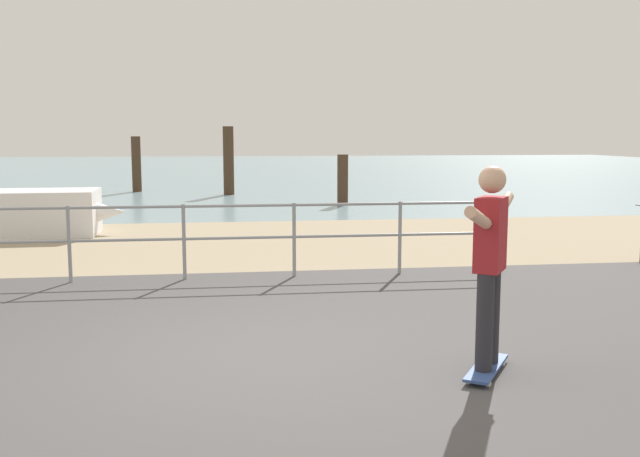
# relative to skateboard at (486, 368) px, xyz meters

# --- Properties ---
(ground_plane) EXTENTS (24.00, 10.00, 0.04)m
(ground_plane) POSITION_rel_skateboard_xyz_m (-2.05, -0.33, -0.07)
(ground_plane) COLOR #474444
(ground_plane) RESTS_ON ground
(beach_strip) EXTENTS (24.00, 6.00, 0.04)m
(beach_strip) POSITION_rel_skateboard_xyz_m (-2.05, 7.67, -0.07)
(beach_strip) COLOR tan
(beach_strip) RESTS_ON ground
(sea_surface) EXTENTS (72.00, 50.00, 0.04)m
(sea_surface) POSITION_rel_skateboard_xyz_m (-2.05, 35.67, -0.07)
(sea_surface) COLOR #75939E
(sea_surface) RESTS_ON ground
(railing_fence) EXTENTS (12.06, 0.05, 1.05)m
(railing_fence) POSITION_rel_skateboard_xyz_m (-4.17, 4.27, 0.63)
(railing_fence) COLOR gray
(railing_fence) RESTS_ON ground
(skateboard) EXTENTS (0.61, 0.78, 0.08)m
(skateboard) POSITION_rel_skateboard_xyz_m (0.00, 0.00, 0.00)
(skateboard) COLOR #334C8C
(skateboard) RESTS_ON ground
(skateboarder) EXTENTS (0.87, 1.26, 1.65)m
(skateboarder) POSITION_rel_skateboard_xyz_m (-0.00, 0.00, 0.95)
(skateboarder) COLOR #26262B
(skateboarder) RESTS_ON skateboard
(groyne_post_1) EXTENTS (0.32, 0.32, 1.92)m
(groyne_post_1) POSITION_rel_skateboard_xyz_m (-5.09, 19.83, 0.89)
(groyne_post_1) COLOR #422D1E
(groyne_post_1) RESTS_ON ground
(groyne_post_2) EXTENTS (0.35, 0.35, 2.25)m
(groyne_post_2) POSITION_rel_skateboard_xyz_m (-1.94, 18.16, 1.06)
(groyne_post_2) COLOR #422D1E
(groyne_post_2) RESTS_ON ground
(groyne_post_3) EXTENTS (0.30, 0.30, 1.43)m
(groyne_post_3) POSITION_rel_skateboard_xyz_m (1.21, 14.30, 0.65)
(groyne_post_3) COLOR #422D1E
(groyne_post_3) RESTS_ON ground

